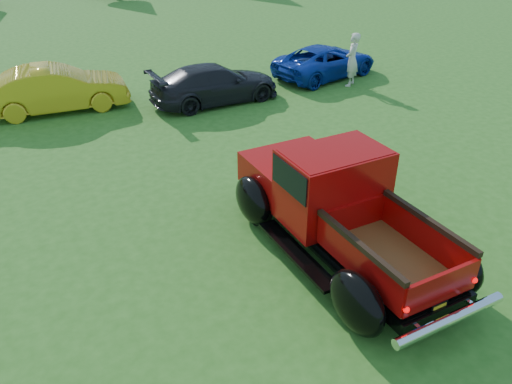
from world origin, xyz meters
name	(u,v)px	position (x,y,z in m)	size (l,w,h in m)	color
ground	(239,253)	(0.00, 0.00, 0.00)	(120.00, 120.00, 0.00)	#2A5C1A
pickup_truck	(331,201)	(1.70, -0.52, 0.93)	(2.60, 5.36, 1.97)	black
show_car_yellow	(57,89)	(-1.50, 9.50, 0.71)	(1.50, 4.31, 1.42)	gold
show_car_grey	(215,84)	(3.18, 7.78, 0.62)	(1.75, 4.30, 1.25)	black
show_car_blue	(326,61)	(8.03, 8.29, 0.59)	(1.96, 4.25, 1.18)	#0E2C9A
spectator	(352,60)	(8.20, 6.97, 0.94)	(0.68, 0.45, 1.87)	beige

